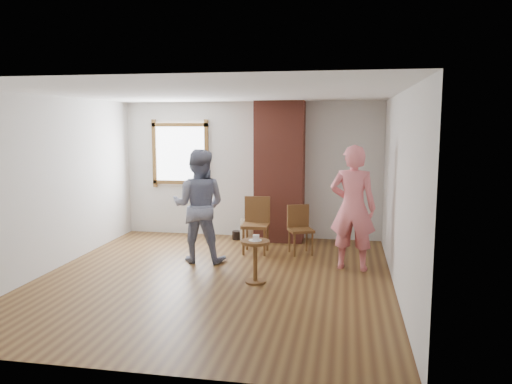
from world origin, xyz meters
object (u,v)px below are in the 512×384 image
dining_chair_right (300,226)px  stoneware_crock (248,230)px  person_pink (353,208)px  side_table (255,254)px  man (199,206)px  dining_chair_left (256,221)px

dining_chair_right → stoneware_crock: bearing=121.3°
person_pink → side_table: bearing=43.9°
man → side_table: bearing=138.1°
side_table → man: (-1.08, 0.93, 0.49)m
stoneware_crock → dining_chair_right: dining_chair_right is taller
side_table → person_pink: size_ratio=0.32×
dining_chair_right → side_table: dining_chair_right is taller
side_table → man: size_ratio=0.33×
side_table → man: man is taller
stoneware_crock → side_table: (0.60, -2.48, 0.20)m
stoneware_crock → dining_chair_left: size_ratio=0.42×
dining_chair_right → man: 1.78m
dining_chair_left → man: 1.14m
dining_chair_left → person_pink: bearing=-26.1°
dining_chair_left → man: bearing=-139.0°
stoneware_crock → person_pink: person_pink is taller
stoneware_crock → man: man is taller
man → dining_chair_right: bearing=-154.2°
stoneware_crock → man: size_ratio=0.22×
dining_chair_left → side_table: dining_chair_left is taller
stoneware_crock → dining_chair_left: bearing=-69.4°
dining_chair_left → side_table: bearing=-81.5°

